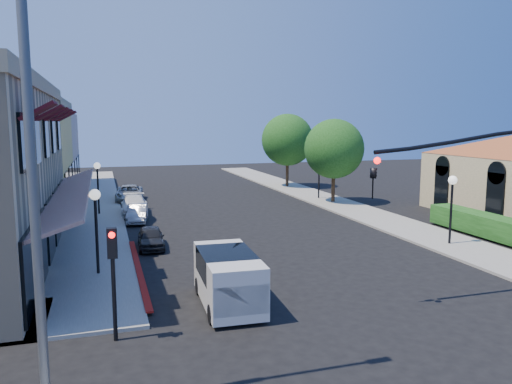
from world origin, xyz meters
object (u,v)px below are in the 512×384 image
object	(u,v)px
lamppost_left_far	(97,175)
parked_car_b	(137,213)
lamppost_left_near	(96,210)
lamppost_right_near	(452,192)
lamppost_right_far	(319,166)
secondary_signal	(113,263)
street_tree_b	(287,140)
parked_car_c	(134,205)
parked_car_d	(129,193)
street_tree_a	(334,149)
cobra_streetlight	(51,170)
parked_car_a	(151,238)
white_van	(228,276)

from	to	relation	value
lamppost_left_far	parked_car_b	bearing A→B (deg)	-53.87
lamppost_left_near	parked_car_b	size ratio (longest dim) A/B	1.06
lamppost_right_near	lamppost_right_far	size ratio (longest dim) A/B	1.00
secondary_signal	lamppost_left_near	size ratio (longest dim) A/B	0.93
street_tree_b	lamppost_left_near	distance (m)	29.64
parked_car_c	parked_car_d	bearing A→B (deg)	92.83
lamppost_left_near	lamppost_left_far	bearing A→B (deg)	90.00
street_tree_a	secondary_signal	size ratio (longest dim) A/B	1.95
parked_car_c	parked_car_b	bearing A→B (deg)	-87.16
cobra_streetlight	parked_car_a	xyz separation A→B (m)	(3.14, 14.00, -4.74)
lamppost_right_near	parked_car_d	size ratio (longest dim) A/B	0.79
street_tree_a	lamppost_left_near	size ratio (longest dim) A/B	1.82
lamppost_right_near	street_tree_b	bearing A→B (deg)	89.28
cobra_streetlight	street_tree_b	bearing A→B (deg)	62.17
street_tree_a	street_tree_b	size ratio (longest dim) A/B	0.92
lamppost_left_near	parked_car_a	bearing A→B (deg)	58.03
secondary_signal	parked_car_c	bearing A→B (deg)	84.94
parked_car_d	street_tree_a	bearing A→B (deg)	-16.37
lamppost_left_far	street_tree_a	bearing A→B (deg)	0.00
lamppost_right_far	parked_car_d	size ratio (longest dim) A/B	0.79
lamppost_left_near	parked_car_c	world-z (taller)	lamppost_left_near
street_tree_a	street_tree_b	xyz separation A→B (m)	(0.00, 10.00, 0.35)
cobra_streetlight	parked_car_b	bearing A→B (deg)	81.95
cobra_streetlight	lamppost_left_far	world-z (taller)	cobra_streetlight
parked_car_d	parked_car_a	bearing A→B (deg)	-84.72
secondary_signal	parked_car_b	xyz separation A→B (m)	(1.80, 17.44, -1.76)
street_tree_b	parked_car_b	xyz separation A→B (m)	(-15.00, -13.15, -3.99)
street_tree_b	secondary_signal	size ratio (longest dim) A/B	2.11
white_van	parked_car_a	world-z (taller)	white_van
lamppost_left_far	white_van	world-z (taller)	lamppost_left_far
parked_car_b	street_tree_b	bearing A→B (deg)	48.53
lamppost_left_near	parked_car_b	xyz separation A→B (m)	(2.30, 10.85, -2.18)
street_tree_a	lamppost_right_far	distance (m)	2.49
cobra_streetlight	lamppost_right_far	distance (m)	31.53
lamppost_right_near	parked_car_a	distance (m)	15.21
street_tree_a	parked_car_a	size ratio (longest dim) A/B	2.08
secondary_signal	lamppost_left_near	bearing A→B (deg)	94.34
lamppost_right_far	parked_car_b	world-z (taller)	lamppost_right_far
lamppost_right_far	parked_car_a	bearing A→B (deg)	-140.40
lamppost_left_near	parked_car_c	size ratio (longest dim) A/B	0.84
lamppost_left_far	secondary_signal	bearing A→B (deg)	-88.61
secondary_signal	parked_car_b	distance (m)	17.62
lamppost_left_near	lamppost_left_far	world-z (taller)	same
lamppost_left_far	parked_car_d	size ratio (longest dim) A/B	0.79
lamppost_right_far	parked_car_d	world-z (taller)	lamppost_right_far
street_tree_b	parked_car_b	world-z (taller)	street_tree_b
parked_car_c	parked_car_a	bearing A→B (deg)	-86.02
lamppost_left_near	parked_car_b	bearing A→B (deg)	78.03
cobra_streetlight	street_tree_a	bearing A→B (deg)	53.21
street_tree_b	parked_car_a	size ratio (longest dim) A/B	2.25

